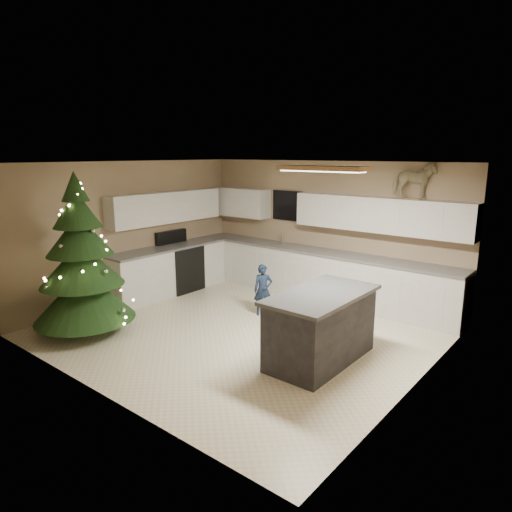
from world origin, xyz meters
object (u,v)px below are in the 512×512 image
at_px(bar_stool, 298,318).
at_px(toddler, 263,290).
at_px(christmas_tree, 82,269).
at_px(island, 321,327).
at_px(rocking_horse, 414,180).

distance_m(bar_stool, toddler, 1.48).
height_order(bar_stool, christmas_tree, christmas_tree).
relative_size(bar_stool, christmas_tree, 0.25).
distance_m(island, christmas_tree, 3.69).
bearing_deg(toddler, rocking_horse, -7.21).
relative_size(toddler, rocking_horse, 1.20).
relative_size(christmas_tree, toddler, 2.80).
bearing_deg(bar_stool, island, -13.97).
bearing_deg(toddler, island, -74.22).
distance_m(christmas_tree, rocking_horse, 5.43).
bearing_deg(island, rocking_horse, 85.14).
bearing_deg(christmas_tree, island, 23.50).
height_order(bar_stool, toddler, toddler).
relative_size(island, bar_stool, 2.75).
height_order(island, bar_stool, island).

